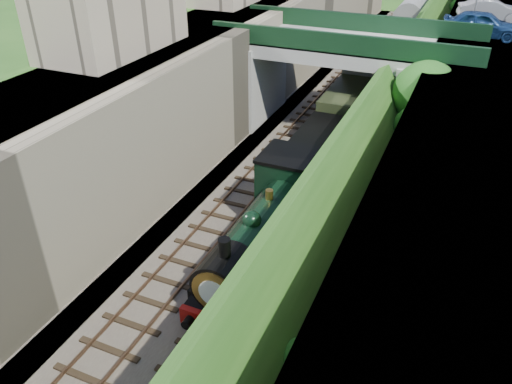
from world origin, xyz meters
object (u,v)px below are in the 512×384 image
car_blue (482,24)px  tender (319,161)px  road_bridge (353,74)px  tree (428,96)px  car_silver (491,10)px  locomotive (267,228)px

car_blue → tender: bearing=150.1°
road_bridge → tree: size_ratio=2.42×
car_silver → tender: 18.97m
locomotive → tender: size_ratio=1.70×
road_bridge → tender: bearing=-88.1°
car_blue → tree: bearing=165.9°
car_silver → locomotive: (-7.04, -24.14, -5.08)m
tender → road_bridge: bearing=91.9°
car_silver → locomotive: 25.65m
road_bridge → car_blue: size_ratio=3.38×
car_silver → car_blue: bearing=166.6°
car_silver → tender: bearing=147.8°
car_silver → tender: (-7.04, -16.77, -5.36)m
locomotive → road_bridge: bearing=91.0°
road_bridge → car_blue: car_blue is taller
car_blue → car_silver: 5.33m
car_blue → locomotive: 20.63m
locomotive → tender: (-0.00, 7.36, -0.27)m
road_bridge → car_silver: bearing=51.1°
tree → car_silver: 13.33m
road_bridge → car_silver: car_silver is taller
car_silver → tender: car_silver is taller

